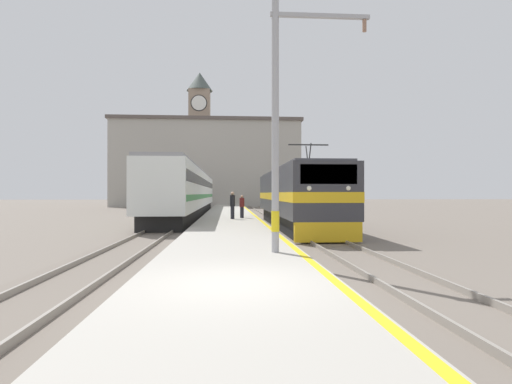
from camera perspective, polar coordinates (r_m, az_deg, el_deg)
ground_plane at (r=37.72m, az=-3.81°, el=-3.33°), size 200.00×200.00×0.00m
platform at (r=32.72m, az=-3.78°, el=-3.51°), size 4.17×140.00×0.35m
rail_track_near at (r=32.97m, az=3.02°, el=-3.73°), size 2.84×140.00×0.16m
rail_track_far at (r=32.92m, az=-10.29°, el=-3.73°), size 2.84×140.00×0.16m
locomotive_train at (r=24.15m, az=5.59°, el=-0.76°), size 2.92×16.36×4.53m
passenger_train at (r=37.76m, az=-9.47°, el=0.04°), size 2.92×34.78×4.14m
catenary_mast at (r=11.85m, az=3.55°, el=10.80°), size 2.96×0.24×7.73m
person_on_platform at (r=26.70m, az=-3.38°, el=-1.80°), size 0.34×0.34×1.83m
second_waiting_passenger at (r=27.97m, az=-2.02°, el=-2.01°), size 0.34×0.34×1.59m
clock_tower at (r=71.82m, az=-8.06°, el=8.13°), size 4.53×4.53×23.45m
station_building at (r=64.25m, az=-6.99°, el=4.12°), size 29.73×7.44×13.77m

